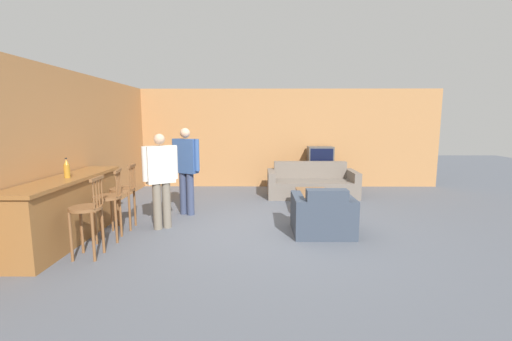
{
  "coord_description": "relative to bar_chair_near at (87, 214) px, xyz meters",
  "views": [
    {
      "loc": [
        -0.1,
        -5.47,
        1.79
      ],
      "look_at": [
        -0.15,
        0.87,
        0.85
      ],
      "focal_mm": 24.0,
      "sensor_mm": 36.0,
      "label": 1
    }
  ],
  "objects": [
    {
      "name": "bar_chair_mid",
      "position": [
        -0.0,
        0.64,
        0.0
      ],
      "size": [
        0.46,
        0.46,
        1.07
      ],
      "color": "brown",
      "rests_on": "ground_plane"
    },
    {
      "name": "ground_plane",
      "position": [
        2.32,
        1.2,
        -0.58
      ],
      "size": [
        24.0,
        24.0,
        0.0
      ],
      "primitive_type": "plane",
      "color": "#565B66"
    },
    {
      "name": "bottle",
      "position": [
        -0.55,
        0.59,
        0.51
      ],
      "size": [
        0.08,
        0.08,
        0.29
      ],
      "color": "#B27A23",
      "rests_on": "bar_counter"
    },
    {
      "name": "bar_chair_far",
      "position": [
        -0.0,
        1.21,
        0.0
      ],
      "size": [
        0.42,
        0.42,
        1.07
      ],
      "color": "brown",
      "rests_on": "ground_plane"
    },
    {
      "name": "tv_unit",
      "position": [
        3.82,
        4.55,
        -0.28
      ],
      "size": [
        1.25,
        0.45,
        0.6
      ],
      "color": "#513823",
      "rests_on": "ground_plane"
    },
    {
      "name": "book_on_table",
      "position": [
        3.31,
        2.21,
        -0.17
      ],
      "size": [
        0.19,
        0.18,
        0.02
      ],
      "color": "#B7AD99",
      "rests_on": "coffee_table"
    },
    {
      "name": "bar_chair_near",
      "position": [
        0.0,
        0.0,
        0.0
      ],
      "size": [
        0.41,
        0.41,
        1.07
      ],
      "color": "brown",
      "rests_on": "ground_plane"
    },
    {
      "name": "person_by_counter",
      "position": [
        0.62,
        1.21,
        0.3
      ],
      "size": [
        0.5,
        0.39,
        1.57
      ],
      "color": "#756B5B",
      "rests_on": "ground_plane"
    },
    {
      "name": "coffee_table",
      "position": [
        3.29,
        2.25,
        -0.24
      ],
      "size": [
        0.6,
        1.05,
        0.4
      ],
      "color": "brown",
      "rests_on": "ground_plane"
    },
    {
      "name": "couch_far",
      "position": [
        3.47,
        3.68,
        -0.3
      ],
      "size": [
        2.07,
        0.92,
        0.79
      ],
      "color": "#70665B",
      "rests_on": "ground_plane"
    },
    {
      "name": "wall_left",
      "position": [
        -0.92,
        2.55,
        0.72
      ],
      "size": [
        0.08,
        8.7,
        2.6
      ],
      "color": "#B27A47",
      "rests_on": "ground_plane"
    },
    {
      "name": "wall_back",
      "position": [
        2.32,
        4.9,
        0.72
      ],
      "size": [
        9.4,
        0.08,
        2.6
      ],
      "color": "#B27A47",
      "rests_on": "ground_plane"
    },
    {
      "name": "armchair_near",
      "position": [
        3.24,
        0.98,
        -0.3
      ],
      "size": [
        0.93,
        0.88,
        0.77
      ],
      "color": "#384251",
      "rests_on": "ground_plane"
    },
    {
      "name": "bar_counter",
      "position": [
        -0.58,
        0.61,
        -0.1
      ],
      "size": [
        0.55,
        2.44,
        0.96
      ],
      "color": "brown",
      "rests_on": "ground_plane"
    },
    {
      "name": "person_by_window",
      "position": [
        0.86,
        2.08,
        0.34
      ],
      "size": [
        0.55,
        0.36,
        1.64
      ],
      "color": "#384260",
      "rests_on": "ground_plane"
    },
    {
      "name": "tv",
      "position": [
        3.82,
        4.54,
        0.27
      ],
      "size": [
        0.64,
        0.44,
        0.51
      ],
      "color": "#4C4C4C",
      "rests_on": "tv_unit"
    }
  ]
}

